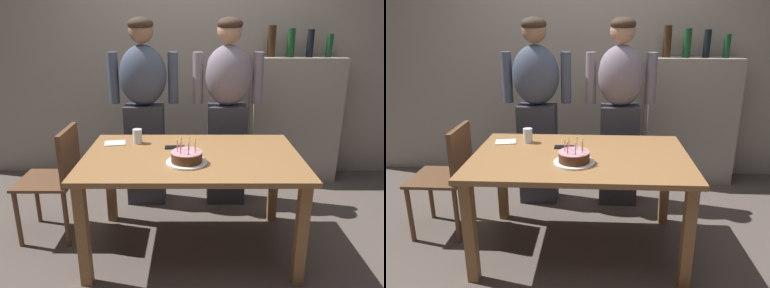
{
  "view_description": "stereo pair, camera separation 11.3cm",
  "coord_description": "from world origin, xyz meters",
  "views": [
    {
      "loc": [
        -0.0,
        -2.41,
        1.62
      ],
      "look_at": [
        -0.01,
        -0.06,
        0.84
      ],
      "focal_mm": 34.57,
      "sensor_mm": 36.0,
      "label": 1
    },
    {
      "loc": [
        0.11,
        -2.41,
        1.62
      ],
      "look_at": [
        -0.01,
        -0.06,
        0.84
      ],
      "focal_mm": 34.57,
      "sensor_mm": 36.0,
      "label": 2
    }
  ],
  "objects": [
    {
      "name": "birthday_cake",
      "position": [
        -0.03,
        -0.16,
        0.78
      ],
      "size": [
        0.27,
        0.27,
        0.16
      ],
      "color": "white",
      "rests_on": "dining_table"
    },
    {
      "name": "dining_table",
      "position": [
        0.0,
        0.0,
        0.64
      ],
      "size": [
        1.5,
        0.96,
        0.74
      ],
      "color": "olive",
      "rests_on": "ground_plane"
    },
    {
      "name": "back_wall",
      "position": [
        0.0,
        1.55,
        1.3
      ],
      "size": [
        5.2,
        0.1,
        2.6
      ],
      "primitive_type": "cube",
      "color": "#9E9384",
      "rests_on": "ground_plane"
    },
    {
      "name": "shelf_cabinet",
      "position": [
        1.06,
        1.33,
        0.66
      ],
      "size": [
        0.9,
        0.3,
        1.59
      ],
      "color": "#9E9384",
      "rests_on": "ground_plane"
    },
    {
      "name": "cell_phone",
      "position": [
        -0.13,
        0.15,
        0.74
      ],
      "size": [
        0.15,
        0.08,
        0.01
      ],
      "primitive_type": "cube",
      "rotation": [
        0.0,
        0.0,
        0.03
      ],
      "color": "black",
      "rests_on": "dining_table"
    },
    {
      "name": "person_woman_cardigan",
      "position": [
        0.31,
        0.79,
        0.87
      ],
      "size": [
        0.61,
        0.27,
        1.66
      ],
      "rotation": [
        0.0,
        0.0,
        3.14
      ],
      "color": "#33333D",
      "rests_on": "ground_plane"
    },
    {
      "name": "napkin_stack",
      "position": [
        -0.58,
        0.25,
        0.74
      ],
      "size": [
        0.17,
        0.14,
        0.01
      ],
      "primitive_type": "cube",
      "rotation": [
        0.0,
        0.0,
        0.19
      ],
      "color": "white",
      "rests_on": "dining_table"
    },
    {
      "name": "ground_plane",
      "position": [
        0.0,
        0.0,
        0.0
      ],
      "size": [
        10.0,
        10.0,
        0.0
      ],
      "primitive_type": "plane",
      "color": "#564C44"
    },
    {
      "name": "water_glass_near",
      "position": [
        -0.41,
        0.26,
        0.8
      ],
      "size": [
        0.07,
        0.07,
        0.11
      ],
      "primitive_type": "cylinder",
      "color": "silver",
      "rests_on": "dining_table"
    },
    {
      "name": "dining_chair",
      "position": [
        -1.02,
        0.19,
        0.52
      ],
      "size": [
        0.42,
        0.42,
        0.87
      ],
      "rotation": [
        0.0,
        0.0,
        -1.57
      ],
      "color": "brown",
      "rests_on": "ground_plane"
    },
    {
      "name": "person_man_bearded",
      "position": [
        -0.42,
        0.79,
        0.87
      ],
      "size": [
        0.61,
        0.27,
        1.66
      ],
      "rotation": [
        0.0,
        0.0,
        3.14
      ],
      "color": "#33333D",
      "rests_on": "ground_plane"
    }
  ]
}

